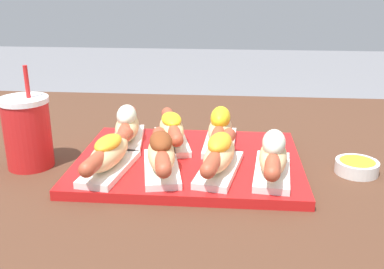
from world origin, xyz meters
The scene contains 10 objects.
serving_tray centered at (0.00, -0.08, 0.71)m, with size 0.43×0.33×0.02m.
hot_dog_0 centered at (-0.13, -0.16, 0.75)m, with size 0.08×0.20×0.07m.
hot_dog_1 centered at (-0.04, -0.15, 0.75)m, with size 0.09×0.20×0.07m.
hot_dog_2 centered at (0.06, -0.15, 0.75)m, with size 0.09×0.20×0.07m.
hot_dog_3 centered at (0.15, -0.15, 0.75)m, with size 0.08×0.20×0.08m.
hot_dog_4 centered at (-0.14, -0.01, 0.75)m, with size 0.08×0.20×0.08m.
hot_dog_5 centered at (-0.04, -0.01, 0.75)m, with size 0.10×0.20×0.07m.
hot_dog_6 centered at (0.06, -0.01, 0.75)m, with size 0.07×0.20×0.08m.
sauce_bowl centered at (0.32, -0.09, 0.71)m, with size 0.08×0.08×0.02m.
drink_cup centered at (-0.31, -0.11, 0.77)m, with size 0.09×0.09×0.20m.
Camera 1 is at (0.08, -0.88, 1.05)m, focal length 42.00 mm.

